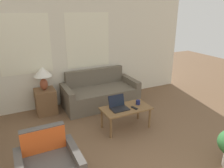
% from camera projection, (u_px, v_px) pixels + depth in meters
% --- Properties ---
extents(wall_back, '(6.81, 0.06, 2.60)m').
position_uv_depth(wall_back, '(63.00, 52.00, 5.14)').
color(wall_back, silver).
rests_on(wall_back, ground_plane).
extents(couch, '(1.81, 0.85, 0.85)m').
position_uv_depth(couch, '(100.00, 94.00, 5.43)').
color(couch, '#665B4C').
rests_on(couch, ground_plane).
extents(side_table, '(0.44, 0.44, 0.57)m').
position_uv_depth(side_table, '(46.00, 101.00, 4.98)').
color(side_table, brown).
rests_on(side_table, ground_plane).
extents(table_lamp, '(0.40, 0.40, 0.53)m').
position_uv_depth(table_lamp, '(43.00, 74.00, 4.76)').
color(table_lamp, brown).
rests_on(table_lamp, side_table).
extents(coffee_table, '(0.97, 0.51, 0.44)m').
position_uv_depth(coffee_table, '(126.00, 110.00, 4.33)').
color(coffee_table, brown).
rests_on(coffee_table, ground_plane).
extents(laptop, '(0.34, 0.30, 0.25)m').
position_uv_depth(laptop, '(119.00, 106.00, 4.26)').
color(laptop, black).
rests_on(laptop, coffee_table).
extents(cup_navy, '(0.09, 0.09, 0.09)m').
position_uv_depth(cup_navy, '(138.00, 102.00, 4.44)').
color(cup_navy, '#191E4C').
rests_on(cup_navy, coffee_table).
extents(tv_remote, '(0.08, 0.16, 0.02)m').
position_uv_depth(tv_remote, '(134.00, 108.00, 4.28)').
color(tv_remote, black).
rests_on(tv_remote, coffee_table).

